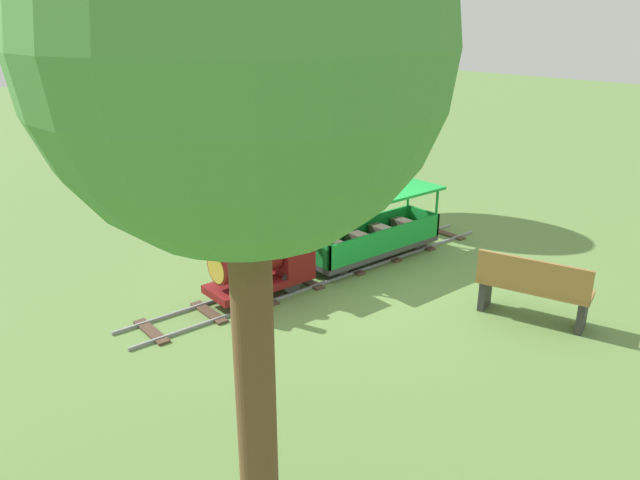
{
  "coord_description": "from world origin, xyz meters",
  "views": [
    {
      "loc": [
        -6.01,
        5.34,
        3.42
      ],
      "look_at": [
        0.0,
        0.38,
        0.55
      ],
      "focal_mm": 33.85,
      "sensor_mm": 36.0,
      "label": 1
    }
  ],
  "objects_px": {
    "locomotive": "(265,261)",
    "oak_tree_far": "(307,41)",
    "oak_tree_near": "(241,53)",
    "conductor_person": "(264,202)",
    "passenger_car": "(372,233)",
    "park_bench": "(533,288)"
  },
  "relations": [
    {
      "from": "park_bench",
      "to": "oak_tree_far",
      "type": "height_order",
      "value": "oak_tree_far"
    },
    {
      "from": "park_bench",
      "to": "oak_tree_near",
      "type": "xyz_separation_m",
      "value": [
        -0.8,
        4.44,
        2.85
      ]
    },
    {
      "from": "oak_tree_far",
      "to": "conductor_person",
      "type": "bearing_deg",
      "value": 130.61
    },
    {
      "from": "conductor_person",
      "to": "park_bench",
      "type": "relative_size",
      "value": 1.19
    },
    {
      "from": "conductor_person",
      "to": "oak_tree_far",
      "type": "relative_size",
      "value": 0.4
    },
    {
      "from": "passenger_car",
      "to": "oak_tree_near",
      "type": "bearing_deg",
      "value": 128.22
    },
    {
      "from": "locomotive",
      "to": "park_bench",
      "type": "distance_m",
      "value": 3.32
    },
    {
      "from": "locomotive",
      "to": "oak_tree_far",
      "type": "relative_size",
      "value": 0.36
    },
    {
      "from": "passenger_car",
      "to": "park_bench",
      "type": "relative_size",
      "value": 1.73
    },
    {
      "from": "locomotive",
      "to": "passenger_car",
      "type": "height_order",
      "value": "locomotive"
    },
    {
      "from": "passenger_car",
      "to": "oak_tree_near",
      "type": "relative_size",
      "value": 0.54
    },
    {
      "from": "locomotive",
      "to": "conductor_person",
      "type": "height_order",
      "value": "conductor_person"
    },
    {
      "from": "conductor_person",
      "to": "oak_tree_near",
      "type": "relative_size",
      "value": 0.37
    },
    {
      "from": "conductor_person",
      "to": "passenger_car",
      "type": "bearing_deg",
      "value": -123.01
    },
    {
      "from": "oak_tree_near",
      "to": "passenger_car",
      "type": "bearing_deg",
      "value": -51.78
    },
    {
      "from": "passenger_car",
      "to": "conductor_person",
      "type": "xyz_separation_m",
      "value": [
        0.86,
        1.33,
        0.53
      ]
    },
    {
      "from": "locomotive",
      "to": "oak_tree_near",
      "type": "xyz_separation_m",
      "value": [
        -3.4,
        2.38,
        2.78
      ]
    },
    {
      "from": "locomotive",
      "to": "park_bench",
      "type": "height_order",
      "value": "locomotive"
    },
    {
      "from": "conductor_person",
      "to": "oak_tree_near",
      "type": "height_order",
      "value": "oak_tree_near"
    },
    {
      "from": "park_bench",
      "to": "locomotive",
      "type": "bearing_deg",
      "value": 38.34
    },
    {
      "from": "passenger_car",
      "to": "park_bench",
      "type": "bearing_deg",
      "value": -177.44
    },
    {
      "from": "oak_tree_far",
      "to": "park_bench",
      "type": "bearing_deg",
      "value": 169.78
    }
  ]
}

